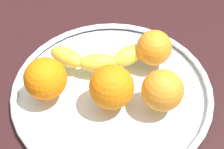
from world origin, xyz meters
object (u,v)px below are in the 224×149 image
at_px(fruit_bowl, 112,88).
at_px(orange_front_left, 113,87).
at_px(orange_center, 154,48).
at_px(orange_back_left, 162,90).
at_px(banana, 100,58).
at_px(orange_front_right, 46,79).

height_order(fruit_bowl, orange_front_left, orange_front_left).
relative_size(fruit_bowl, orange_center, 5.45).
xyz_separation_m(orange_front_left, orange_back_left, (0.08, -0.00, -0.00)).
bearing_deg(banana, orange_front_left, -76.74).
bearing_deg(orange_front_right, orange_center, 23.74).
height_order(orange_front_left, orange_front_right, orange_front_left).
distance_m(fruit_bowl, orange_front_right, 0.13).
bearing_deg(orange_front_right, fruit_bowl, 9.47).
xyz_separation_m(fruit_bowl, orange_front_right, (-0.12, -0.02, 0.05)).
bearing_deg(orange_center, orange_front_left, -126.86).
bearing_deg(banana, orange_center, 3.84).
bearing_deg(fruit_bowl, orange_front_left, -86.71).
height_order(orange_front_left, orange_back_left, orange_front_left).
relative_size(banana, orange_back_left, 2.83).
height_order(orange_center, orange_front_right, orange_front_right).
relative_size(orange_front_left, orange_back_left, 1.07).
distance_m(orange_front_left, orange_back_left, 0.09).
xyz_separation_m(orange_center, orange_front_right, (-0.20, -0.09, 0.00)).
relative_size(orange_back_left, orange_center, 1.05).
bearing_deg(fruit_bowl, banana, 114.49).
bearing_deg(fruit_bowl, orange_center, 39.82).
height_order(fruit_bowl, orange_front_right, orange_front_right).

